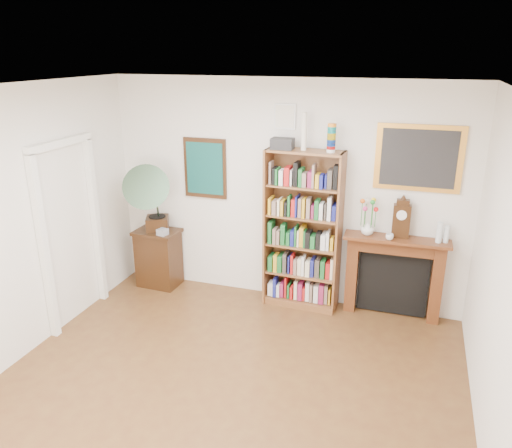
{
  "coord_description": "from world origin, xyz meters",
  "views": [
    {
      "loc": [
        1.53,
        -3.3,
        3.1
      ],
      "look_at": [
        -0.07,
        1.6,
        1.29
      ],
      "focal_mm": 35.0,
      "sensor_mm": 36.0,
      "label": 1
    }
  ],
  "objects_px": {
    "side_cabinet": "(159,258)",
    "mantel_clock": "(401,219)",
    "gramophone": "(149,194)",
    "bottle_left": "(439,232)",
    "flower_vase": "(367,228)",
    "cd_stack": "(163,232)",
    "teacup": "(390,237)",
    "bookshelf": "(303,222)",
    "fireplace": "(394,270)",
    "bottle_right": "(446,234)"
  },
  "relations": [
    {
      "from": "gramophone",
      "to": "teacup",
      "type": "height_order",
      "value": "gramophone"
    },
    {
      "from": "mantel_clock",
      "to": "flower_vase",
      "type": "bearing_deg",
      "value": -177.18
    },
    {
      "from": "cd_stack",
      "to": "teacup",
      "type": "bearing_deg",
      "value": 2.47
    },
    {
      "from": "cd_stack",
      "to": "teacup",
      "type": "height_order",
      "value": "teacup"
    },
    {
      "from": "side_cabinet",
      "to": "flower_vase",
      "type": "height_order",
      "value": "flower_vase"
    },
    {
      "from": "mantel_clock",
      "to": "gramophone",
      "type": "bearing_deg",
      "value": -178.13
    },
    {
      "from": "gramophone",
      "to": "bottle_left",
      "type": "relative_size",
      "value": 3.99
    },
    {
      "from": "bookshelf",
      "to": "bottle_left",
      "type": "relative_size",
      "value": 9.57
    },
    {
      "from": "bookshelf",
      "to": "gramophone",
      "type": "xyz_separation_m",
      "value": [
        -2.0,
        -0.16,
        0.22
      ]
    },
    {
      "from": "side_cabinet",
      "to": "fireplace",
      "type": "height_order",
      "value": "fireplace"
    },
    {
      "from": "flower_vase",
      "to": "bottle_right",
      "type": "xyz_separation_m",
      "value": [
        0.88,
        0.02,
        0.02
      ]
    },
    {
      "from": "side_cabinet",
      "to": "cd_stack",
      "type": "distance_m",
      "value": 0.48
    },
    {
      "from": "gramophone",
      "to": "mantel_clock",
      "type": "distance_m",
      "value": 3.15
    },
    {
      "from": "bookshelf",
      "to": "gramophone",
      "type": "relative_size",
      "value": 2.4
    },
    {
      "from": "side_cabinet",
      "to": "flower_vase",
      "type": "bearing_deg",
      "value": 4.37
    },
    {
      "from": "fireplace",
      "to": "cd_stack",
      "type": "distance_m",
      "value": 2.97
    },
    {
      "from": "side_cabinet",
      "to": "bottle_left",
      "type": "height_order",
      "value": "bottle_left"
    },
    {
      "from": "cd_stack",
      "to": "fireplace",
      "type": "bearing_deg",
      "value": 5.04
    },
    {
      "from": "bookshelf",
      "to": "fireplace",
      "type": "height_order",
      "value": "bookshelf"
    },
    {
      "from": "side_cabinet",
      "to": "bottle_right",
      "type": "bearing_deg",
      "value": 4.2
    },
    {
      "from": "cd_stack",
      "to": "bookshelf",
      "type": "bearing_deg",
      "value": 5.21
    },
    {
      "from": "flower_vase",
      "to": "teacup",
      "type": "bearing_deg",
      "value": -19.1
    },
    {
      "from": "teacup",
      "to": "bottle_left",
      "type": "xyz_separation_m",
      "value": [
        0.54,
        0.09,
        0.08
      ]
    },
    {
      "from": "fireplace",
      "to": "flower_vase",
      "type": "bearing_deg",
      "value": -173.86
    },
    {
      "from": "flower_vase",
      "to": "side_cabinet",
      "type": "bearing_deg",
      "value": -178.03
    },
    {
      "from": "fireplace",
      "to": "teacup",
      "type": "relative_size",
      "value": 13.69
    },
    {
      "from": "teacup",
      "to": "bottle_left",
      "type": "relative_size",
      "value": 0.37
    },
    {
      "from": "side_cabinet",
      "to": "bottle_left",
      "type": "distance_m",
      "value": 3.64
    },
    {
      "from": "flower_vase",
      "to": "bottle_left",
      "type": "height_order",
      "value": "bottle_left"
    },
    {
      "from": "bookshelf",
      "to": "bottle_right",
      "type": "bearing_deg",
      "value": 5.46
    },
    {
      "from": "teacup",
      "to": "gramophone",
      "type": "bearing_deg",
      "value": -177.79
    },
    {
      "from": "gramophone",
      "to": "flower_vase",
      "type": "bearing_deg",
      "value": -20.15
    },
    {
      "from": "fireplace",
      "to": "mantel_clock",
      "type": "relative_size",
      "value": 2.68
    },
    {
      "from": "bookshelf",
      "to": "bottle_left",
      "type": "height_order",
      "value": "bookshelf"
    },
    {
      "from": "bookshelf",
      "to": "teacup",
      "type": "xyz_separation_m",
      "value": [
        1.03,
        -0.04,
        -0.06
      ]
    },
    {
      "from": "fireplace",
      "to": "bottle_left",
      "type": "xyz_separation_m",
      "value": [
        0.45,
        -0.05,
        0.55
      ]
    },
    {
      "from": "bookshelf",
      "to": "gramophone",
      "type": "bearing_deg",
      "value": -172.29
    },
    {
      "from": "bookshelf",
      "to": "fireplace",
      "type": "relative_size",
      "value": 1.88
    },
    {
      "from": "fireplace",
      "to": "bottle_right",
      "type": "xyz_separation_m",
      "value": [
        0.53,
        -0.03,
        0.53
      ]
    },
    {
      "from": "bottle_left",
      "to": "flower_vase",
      "type": "bearing_deg",
      "value": 179.79
    },
    {
      "from": "side_cabinet",
      "to": "flower_vase",
      "type": "distance_m",
      "value": 2.85
    },
    {
      "from": "bookshelf",
      "to": "teacup",
      "type": "height_order",
      "value": "bookshelf"
    },
    {
      "from": "gramophone",
      "to": "cd_stack",
      "type": "distance_m",
      "value": 0.53
    },
    {
      "from": "cd_stack",
      "to": "teacup",
      "type": "distance_m",
      "value": 2.88
    },
    {
      "from": "side_cabinet",
      "to": "fireplace",
      "type": "xyz_separation_m",
      "value": [
        3.1,
        0.14,
        0.2
      ]
    },
    {
      "from": "side_cabinet",
      "to": "mantel_clock",
      "type": "xyz_separation_m",
      "value": [
        3.13,
        0.13,
        0.85
      ]
    },
    {
      "from": "cd_stack",
      "to": "mantel_clock",
      "type": "height_order",
      "value": "mantel_clock"
    },
    {
      "from": "bookshelf",
      "to": "mantel_clock",
      "type": "bearing_deg",
      "value": 7.25
    },
    {
      "from": "gramophone",
      "to": "bottle_right",
      "type": "distance_m",
      "value": 3.66
    },
    {
      "from": "gramophone",
      "to": "bottle_right",
      "type": "xyz_separation_m",
      "value": [
        3.64,
        0.23,
        -0.21
      ]
    }
  ]
}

